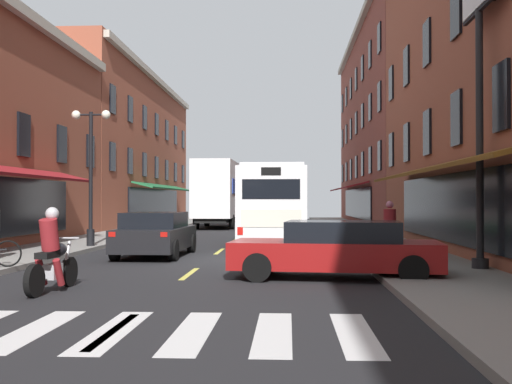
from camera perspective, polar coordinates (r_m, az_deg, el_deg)
ground_plane at (r=18.58m, az=-4.46°, el=-6.45°), size 34.80×80.00×0.10m
lane_centre_dashes at (r=18.33m, az=-4.56°, el=-6.36°), size 0.14×73.90×0.01m
crosswalk_near at (r=8.85m, az=-13.11°, el=-12.42°), size 7.10×2.80×0.01m
sidewalk_left at (r=20.20m, az=-21.37°, el=-5.60°), size 3.00×80.00×0.14m
sidewalk_right at (r=18.74m, az=13.84°, el=-6.01°), size 3.00×80.00×0.14m
billboard_sign at (r=16.39m, az=20.01°, el=14.11°), size 0.40×2.42×7.84m
transit_bus at (r=27.90m, az=2.01°, el=-1.01°), size 2.82×12.50×3.17m
box_truck at (r=39.33m, az=-3.58°, el=-0.24°), size 2.57×7.67×4.22m
sedan_near at (r=51.41m, az=-2.20°, el=-1.95°), size 2.00×4.25×1.38m
sedan_mid at (r=19.79m, az=-9.30°, el=-3.86°), size 2.04×4.42×1.41m
sedan_far at (r=14.22m, az=7.55°, el=-5.25°), size 4.89×2.40×1.31m
motorcycle_rider at (r=12.67m, az=-18.42°, el=-5.64°), size 0.63×2.07×1.66m
pedestrian_mid at (r=18.09m, az=12.32°, el=-3.34°), size 0.36×0.36×1.63m
street_lamp_twin at (r=22.97m, az=-15.09°, el=1.95°), size 1.42×0.32×4.90m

